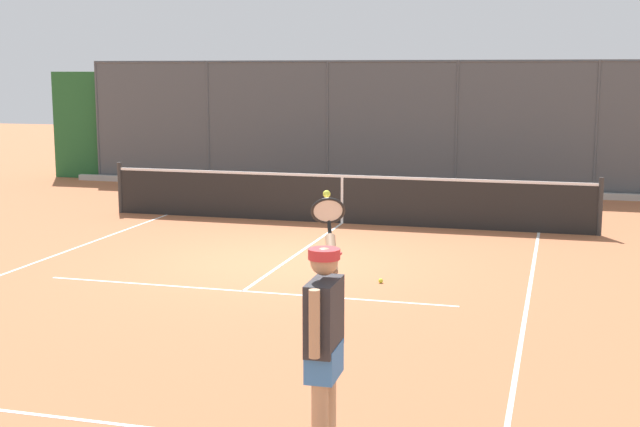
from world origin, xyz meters
TOP-DOWN VIEW (x-y plane):
  - ground_plane at (0.00, 0.00)m, footprint 60.00×60.00m
  - court_line_markings at (0.00, 2.08)m, footprint 7.59×10.12m
  - fence_backdrop at (0.00, -9.25)m, footprint 19.25×1.37m
  - tennis_net at (0.00, -3.69)m, footprint 9.75×0.09m
  - tennis_player at (-2.42, 6.51)m, footprint 0.49×1.39m
  - tennis_ball_by_sideline at (-1.72, 0.90)m, footprint 0.07×0.07m

SIDE VIEW (x-z plane):
  - ground_plane at x=0.00m, z-range 0.00..0.00m
  - court_line_markings at x=0.00m, z-range 0.00..0.01m
  - tennis_ball_by_sideline at x=-1.72m, z-range 0.00..0.07m
  - tennis_net at x=0.00m, z-range -0.04..1.03m
  - tennis_player at x=-2.42m, z-range 0.00..1.96m
  - fence_backdrop at x=0.00m, z-range -0.15..3.07m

